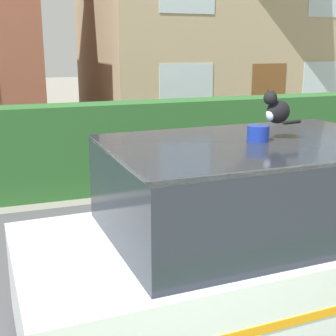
# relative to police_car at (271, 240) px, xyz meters

# --- Properties ---
(road_strip) EXTENTS (28.00, 5.49, 0.01)m
(road_strip) POSITION_rel_police_car_xyz_m (-1.09, 1.19, -0.83)
(road_strip) COLOR #4C4C51
(road_strip) RESTS_ON ground
(garden_hedge) EXTENTS (13.44, 0.66, 1.57)m
(garden_hedge) POSITION_rel_police_car_xyz_m (0.09, 4.62, -0.05)
(garden_hedge) COLOR #2D662D
(garden_hedge) RESTS_ON ground
(police_car) EXTENTS (4.66, 1.98, 1.88)m
(police_car) POSITION_rel_police_car_xyz_m (0.00, 0.00, 0.00)
(police_car) COLOR black
(police_car) RESTS_ON road_strip
(cat) EXTENTS (0.34, 0.20, 0.29)m
(cat) POSITION_rel_police_car_xyz_m (-0.00, 0.03, 1.17)
(cat) COLOR black
(cat) RESTS_ON police_car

